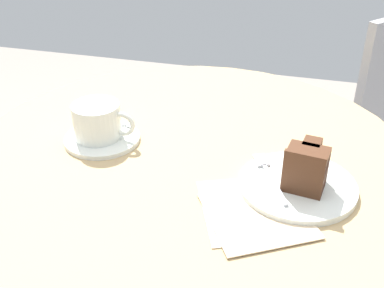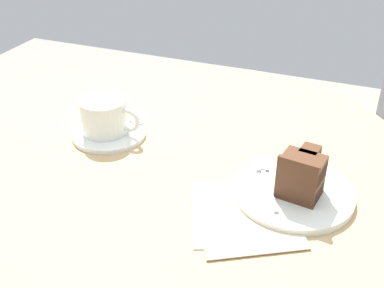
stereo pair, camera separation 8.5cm
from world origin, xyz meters
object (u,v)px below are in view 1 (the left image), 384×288
Objects in this scene: saucer at (102,139)px; cake_slice at (306,168)px; teaspoon at (119,125)px; napkin at (256,211)px; cake_plate at (297,186)px; fork at (268,172)px; cafe_chair at (364,124)px; coffee_cup at (98,120)px.

cake_slice is at bearing -9.66° from saucer.
teaspoon reaches higher than napkin.
teaspoon is 0.38m from cake_plate.
cake_slice reaches higher than saucer.
cake_plate is 0.10m from napkin.
cafe_chair reaches higher than fork.
cafe_chair is (0.16, 0.70, -0.27)m from cake_slice.
teaspoon is 0.67× the size of fork.
teaspoon reaches higher than cake_plate.
teaspoon is 0.40m from cake_slice.
fork reaches higher than teaspoon.
cafe_chair is at bearing 77.11° from cake_slice.
cake_plate is (0.37, -0.11, -0.01)m from teaspoon.
fork is at bearing -8.00° from coffee_cup.
teaspoon is at bearing 148.20° from napkin.
cafe_chair reaches higher than cake_slice.
coffee_cup is 0.36m from napkin.
napkin is at bearing -23.69° from saucer.
cake_slice reaches higher than napkin.
napkin is at bearing 24.00° from cafe_chair.
fork is at bearing 22.27° from cafe_chair.
cake_plate is 0.86× the size of napkin.
coffee_cup reaches higher than fork.
coffee_cup is at bearing 170.80° from cake_plate.
fork is at bearing -8.14° from saucer.
napkin is 0.26× the size of cafe_chair.
cake_slice is at bearing 27.49° from cafe_chair.
cafe_chair is at bearing 73.62° from napkin.
saucer is at bearing 156.31° from napkin.
cafe_chair is at bearing 76.22° from cake_plate.
fork is 0.16× the size of cafe_chair.
cafe_chair is (0.54, 0.58, -0.23)m from teaspoon.
cafe_chair reaches higher than saucer.
cake_plate is 0.22× the size of cafe_chair.
coffee_cup reaches higher than cake_plate.
cake_plate is 0.04m from cake_slice.
coffee_cup is 0.54× the size of napkin.
fork is at bearing 86.79° from napkin.
teaspoon is at bearing 162.93° from cake_plate.
cafe_chair is at bearing 39.54° from teaspoon.
saucer is at bearing 170.34° from cake_slice.
cake_slice is at bearing -20.99° from cake_plate.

